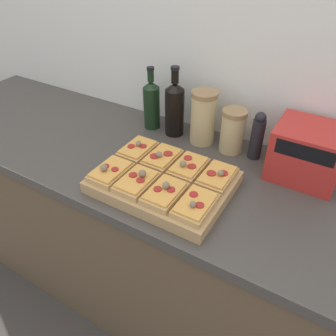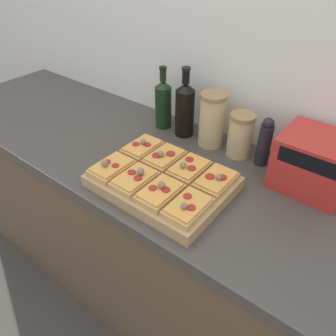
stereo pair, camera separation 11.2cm
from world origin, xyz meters
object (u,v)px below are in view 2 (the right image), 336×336
(cutting_board, at_px, (163,182))
(pepper_mill, at_px, (265,142))
(wine_bottle, at_px, (185,108))
(olive_oil_bottle, at_px, (163,103))
(grain_jar_tall, at_px, (212,120))
(toaster_oven, at_px, (314,162))
(grain_jar_short, at_px, (240,135))

(cutting_board, bearing_deg, pepper_mill, 58.63)
(cutting_board, distance_m, wine_bottle, 0.39)
(olive_oil_bottle, xyz_separation_m, grain_jar_tall, (0.25, 0.00, -0.00))
(wine_bottle, bearing_deg, grain_jar_tall, -0.00)
(cutting_board, bearing_deg, wine_bottle, 114.17)
(wine_bottle, height_order, toaster_oven, wine_bottle)
(cutting_board, relative_size, grain_jar_short, 2.56)
(cutting_board, distance_m, toaster_oven, 0.51)
(grain_jar_short, distance_m, toaster_oven, 0.29)
(olive_oil_bottle, relative_size, wine_bottle, 0.92)
(olive_oil_bottle, bearing_deg, pepper_mill, 0.00)
(cutting_board, xyz_separation_m, grain_jar_short, (0.11, 0.34, 0.07))
(olive_oil_bottle, distance_m, grain_jar_tall, 0.25)
(cutting_board, xyz_separation_m, pepper_mill, (0.21, 0.34, 0.07))
(olive_oil_bottle, relative_size, grain_jar_tall, 1.23)
(cutting_board, xyz_separation_m, wine_bottle, (-0.15, 0.34, 0.10))
(cutting_board, xyz_separation_m, olive_oil_bottle, (-0.27, 0.34, 0.09))
(olive_oil_bottle, bearing_deg, grain_jar_tall, 0.00)
(wine_bottle, bearing_deg, grain_jar_short, -0.00)
(wine_bottle, relative_size, toaster_oven, 1.15)
(pepper_mill, relative_size, toaster_oven, 0.75)
(wine_bottle, xyz_separation_m, toaster_oven, (0.55, -0.02, -0.03))
(grain_jar_tall, bearing_deg, toaster_oven, -3.01)
(wine_bottle, bearing_deg, olive_oil_bottle, -180.00)
(wine_bottle, relative_size, grain_jar_short, 1.68)
(grain_jar_short, height_order, pepper_mill, pepper_mill)
(grain_jar_short, bearing_deg, toaster_oven, -4.35)
(cutting_board, height_order, wine_bottle, wine_bottle)
(pepper_mill, bearing_deg, wine_bottle, 180.00)
(pepper_mill, bearing_deg, grain_jar_short, 180.00)
(wine_bottle, distance_m, grain_jar_short, 0.26)
(pepper_mill, bearing_deg, toaster_oven, -6.63)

